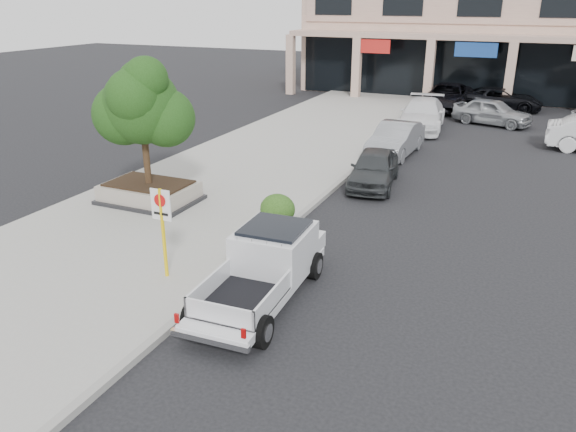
{
  "coord_description": "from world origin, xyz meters",
  "views": [
    {
      "loc": [
        4.99,
        -11.33,
        6.68
      ],
      "look_at": [
        -0.76,
        1.5,
        1.19
      ],
      "focal_mm": 35.0,
      "sensor_mm": 36.0,
      "label": 1
    }
  ],
  "objects_px": {
    "planter_tree": "(148,106)",
    "curb_car_c": "(422,115)",
    "lot_car_d": "(500,99)",
    "pickup_truck": "(260,271)",
    "curb_car_a": "(374,168)",
    "curb_car_b": "(395,139)",
    "planter": "(150,192)",
    "no_parking_sign": "(162,221)",
    "lot_car_a": "(492,112)",
    "curb_car_d": "(447,97)"
  },
  "relations": [
    {
      "from": "curb_car_b",
      "to": "lot_car_d",
      "type": "height_order",
      "value": "curb_car_b"
    },
    {
      "from": "curb_car_d",
      "to": "lot_car_d",
      "type": "bearing_deg",
      "value": 16.44
    },
    {
      "from": "lot_car_a",
      "to": "lot_car_d",
      "type": "bearing_deg",
      "value": 15.76
    },
    {
      "from": "planter_tree",
      "to": "no_parking_sign",
      "type": "height_order",
      "value": "planter_tree"
    },
    {
      "from": "curb_car_b",
      "to": "curb_car_d",
      "type": "xyz_separation_m",
      "value": [
        0.23,
        12.4,
        0.07
      ]
    },
    {
      "from": "curb_car_a",
      "to": "lot_car_d",
      "type": "height_order",
      "value": "lot_car_d"
    },
    {
      "from": "planter",
      "to": "pickup_truck",
      "type": "relative_size",
      "value": 0.64
    },
    {
      "from": "no_parking_sign",
      "to": "curb_car_b",
      "type": "relative_size",
      "value": 0.52
    },
    {
      "from": "no_parking_sign",
      "to": "planter_tree",
      "type": "bearing_deg",
      "value": 129.06
    },
    {
      "from": "planter",
      "to": "curb_car_a",
      "type": "bearing_deg",
      "value": 39.62
    },
    {
      "from": "curb_car_a",
      "to": "curb_car_b",
      "type": "bearing_deg",
      "value": 86.4
    },
    {
      "from": "no_parking_sign",
      "to": "curb_car_c",
      "type": "distance_m",
      "value": 20.27
    },
    {
      "from": "pickup_truck",
      "to": "curb_car_d",
      "type": "height_order",
      "value": "curb_car_d"
    },
    {
      "from": "no_parking_sign",
      "to": "lot_car_a",
      "type": "xyz_separation_m",
      "value": [
        5.57,
        22.9,
        -0.9
      ]
    },
    {
      "from": "curb_car_b",
      "to": "lot_car_d",
      "type": "distance_m",
      "value": 13.79
    },
    {
      "from": "planter_tree",
      "to": "curb_car_c",
      "type": "height_order",
      "value": "planter_tree"
    },
    {
      "from": "pickup_truck",
      "to": "curb_car_d",
      "type": "xyz_separation_m",
      "value": [
        -0.11,
        26.56,
        0.01
      ]
    },
    {
      "from": "no_parking_sign",
      "to": "pickup_truck",
      "type": "xyz_separation_m",
      "value": [
        2.59,
        0.07,
        -0.85
      ]
    },
    {
      "from": "curb_car_d",
      "to": "lot_car_d",
      "type": "height_order",
      "value": "curb_car_d"
    },
    {
      "from": "pickup_truck",
      "to": "lot_car_a",
      "type": "bearing_deg",
      "value": 80.03
    },
    {
      "from": "pickup_truck",
      "to": "curb_car_c",
      "type": "height_order",
      "value": "curb_car_c"
    },
    {
      "from": "curb_car_a",
      "to": "curb_car_b",
      "type": "height_order",
      "value": "curb_car_b"
    },
    {
      "from": "planter",
      "to": "lot_car_d",
      "type": "distance_m",
      "value": 25.08
    },
    {
      "from": "planter",
      "to": "curb_car_a",
      "type": "xyz_separation_m",
      "value": [
        6.37,
        5.27,
        0.21
      ]
    },
    {
      "from": "no_parking_sign",
      "to": "curb_car_a",
      "type": "xyz_separation_m",
      "value": [
        2.57,
        9.62,
        -0.95
      ]
    },
    {
      "from": "planter",
      "to": "curb_car_b",
      "type": "xyz_separation_m",
      "value": [
        6.04,
        9.88,
        0.26
      ]
    },
    {
      "from": "planter",
      "to": "no_parking_sign",
      "type": "distance_m",
      "value": 5.89
    },
    {
      "from": "no_parking_sign",
      "to": "pickup_truck",
      "type": "height_order",
      "value": "no_parking_sign"
    },
    {
      "from": "no_parking_sign",
      "to": "curb_car_b",
      "type": "bearing_deg",
      "value": 81.04
    },
    {
      "from": "lot_car_a",
      "to": "no_parking_sign",
      "type": "bearing_deg",
      "value": -177.43
    },
    {
      "from": "curb_car_d",
      "to": "lot_car_d",
      "type": "distance_m",
      "value": 3.28
    },
    {
      "from": "pickup_truck",
      "to": "curb_car_b",
      "type": "bearing_deg",
      "value": 88.85
    },
    {
      "from": "pickup_truck",
      "to": "curb_car_a",
      "type": "xyz_separation_m",
      "value": [
        -0.01,
        9.55,
        -0.1
      ]
    },
    {
      "from": "planter",
      "to": "curb_car_b",
      "type": "distance_m",
      "value": 11.58
    },
    {
      "from": "curb_car_b",
      "to": "lot_car_a",
      "type": "distance_m",
      "value": 9.28
    },
    {
      "from": "planter",
      "to": "curb_car_d",
      "type": "height_order",
      "value": "curb_car_d"
    },
    {
      "from": "no_parking_sign",
      "to": "curb_car_c",
      "type": "xyz_separation_m",
      "value": [
        2.22,
        20.13,
        -0.84
      ]
    },
    {
      "from": "lot_car_d",
      "to": "curb_car_b",
      "type": "bearing_deg",
      "value": 163.45
    },
    {
      "from": "planter",
      "to": "lot_car_a",
      "type": "distance_m",
      "value": 20.77
    },
    {
      "from": "no_parking_sign",
      "to": "curb_car_b",
      "type": "height_order",
      "value": "no_parking_sign"
    },
    {
      "from": "planter",
      "to": "no_parking_sign",
      "type": "xyz_separation_m",
      "value": [
        3.79,
        -4.35,
        1.16
      ]
    },
    {
      "from": "planter_tree",
      "to": "lot_car_a",
      "type": "distance_m",
      "value": 20.75
    },
    {
      "from": "curb_car_d",
      "to": "curb_car_a",
      "type": "bearing_deg",
      "value": -90.6
    },
    {
      "from": "curb_car_d",
      "to": "lot_car_a",
      "type": "distance_m",
      "value": 4.85
    },
    {
      "from": "curb_car_d",
      "to": "pickup_truck",
      "type": "bearing_deg",
      "value": -90.7
    },
    {
      "from": "lot_car_d",
      "to": "curb_car_d",
      "type": "bearing_deg",
      "value": 104.92
    },
    {
      "from": "curb_car_d",
      "to": "curb_car_c",
      "type": "bearing_deg",
      "value": -93.22
    },
    {
      "from": "lot_car_a",
      "to": "lot_car_d",
      "type": "height_order",
      "value": "lot_car_a"
    },
    {
      "from": "lot_car_d",
      "to": "pickup_truck",
      "type": "bearing_deg",
      "value": 171.3
    },
    {
      "from": "curb_car_a",
      "to": "curb_car_c",
      "type": "xyz_separation_m",
      "value": [
        -0.36,
        10.51,
        0.11
      ]
    }
  ]
}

